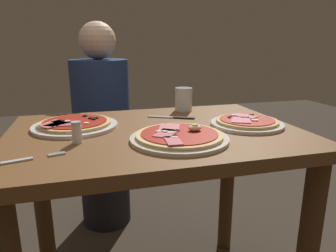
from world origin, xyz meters
TOP-DOWN VIEW (x-y plane):
  - dining_table at (0.00, 0.00)m, footprint 1.01×0.71m
  - pizza_foreground at (0.04, -0.14)m, footprint 0.31×0.31m
  - pizza_across_left at (-0.27, 0.10)m, footprint 0.30×0.30m
  - pizza_across_right at (0.34, -0.03)m, footprint 0.27×0.27m
  - water_glass_near at (0.20, 0.28)m, footprint 0.08×0.08m
  - fork at (-0.38, -0.19)m, footprint 0.16×0.05m
  - knife at (0.11, 0.15)m, footprint 0.18×0.11m
  - salt_shaker at (-0.26, -0.08)m, footprint 0.03×0.03m
  - diner_person at (-0.15, 0.73)m, footprint 0.32×0.32m

SIDE VIEW (x-z plane):
  - diner_person at x=-0.15m, z-range -0.03..1.15m
  - dining_table at x=0.00m, z-range 0.24..1.00m
  - fork at x=-0.38m, z-range 0.77..0.77m
  - knife at x=0.11m, z-range 0.77..0.77m
  - pizza_across_right at x=0.34m, z-range 0.76..0.79m
  - pizza_across_left at x=-0.27m, z-range 0.77..0.79m
  - pizza_foreground at x=0.04m, z-range 0.76..0.80m
  - salt_shaker at x=-0.26m, z-range 0.77..0.83m
  - water_glass_near at x=0.20m, z-range 0.76..0.86m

